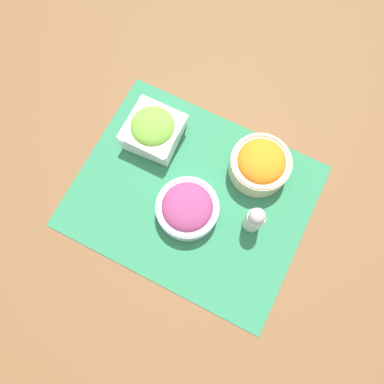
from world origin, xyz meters
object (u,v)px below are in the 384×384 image
onion_bowl (187,208)px  lettuce_bowl (153,130)px  pepper_shaker (254,220)px  carrot_bowl (260,164)px

onion_bowl → lettuce_bowl: size_ratio=1.09×
onion_bowl → pepper_shaker: pepper_shaker is taller
lettuce_bowl → pepper_shaker: (-0.32, 0.10, 0.01)m
onion_bowl → pepper_shaker: 0.16m
onion_bowl → carrot_bowl: carrot_bowl is taller
onion_bowl → carrot_bowl: 0.21m
lettuce_bowl → carrot_bowl: 0.28m
carrot_bowl → pepper_shaker: pepper_shaker is taller
onion_bowl → pepper_shaker: size_ratio=1.36×
carrot_bowl → lettuce_bowl: bearing=7.4°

